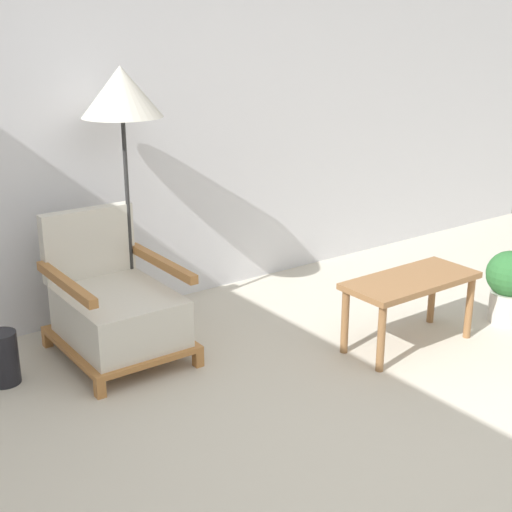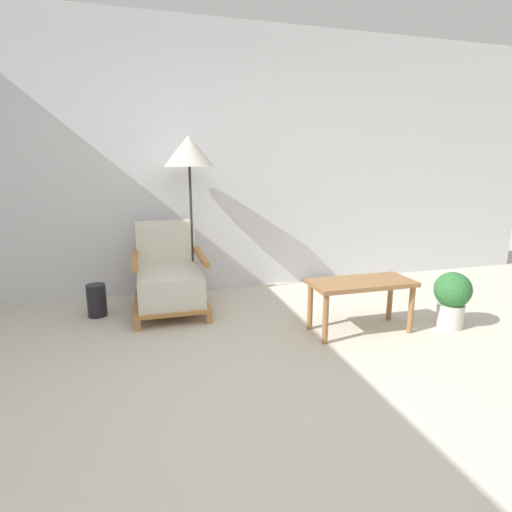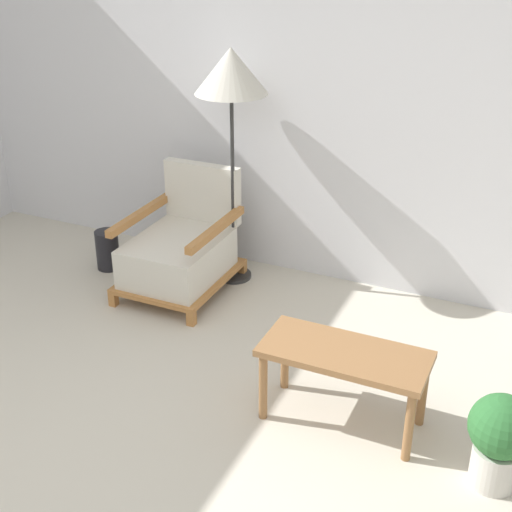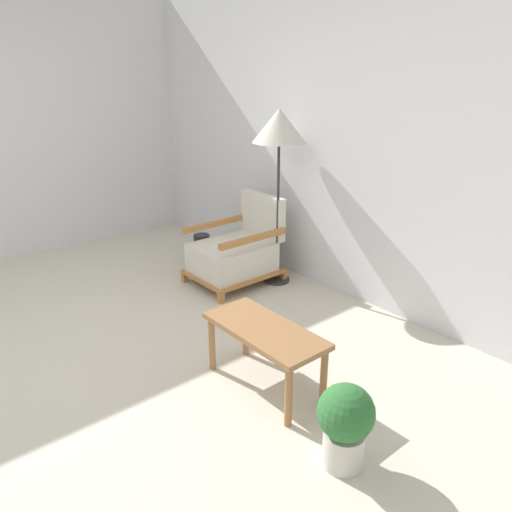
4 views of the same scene
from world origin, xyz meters
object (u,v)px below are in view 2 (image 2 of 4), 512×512
Objects in this scene: floor_lamp at (189,155)px; vase at (97,300)px; potted_plant at (452,297)px; coffee_table at (361,288)px; armchair at (169,281)px.

floor_lamp is 1.56m from vase.
potted_plant is (1.95, -1.31, -1.14)m from floor_lamp.
coffee_table is 2.28m from vase.
coffee_table is 1.76× the size of potted_plant.
potted_plant is at bearing -9.60° from coffee_table.
floor_lamp reaches higher than coffee_table.
potted_plant is (0.76, -0.13, -0.10)m from coffee_table.
floor_lamp is at bearing 135.16° from coffee_table.
coffee_table is at bearing -24.08° from vase.
floor_lamp is 2.61m from potted_plant.
coffee_table reaches higher than vase.
potted_plant is (2.20, -1.02, -0.03)m from armchair.
armchair reaches higher than potted_plant.
floor_lamp is 1.97m from coffee_table.
armchair is 0.96× the size of coffee_table.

